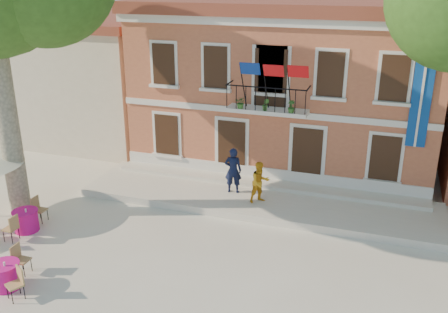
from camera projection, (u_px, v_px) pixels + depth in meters
ground at (165, 249)px, 16.53m from camera, size 90.00×90.00×0.00m
main_building at (290, 81)px, 23.47m from camera, size 13.50×9.59×7.50m
neighbor_west at (92, 74)px, 28.01m from camera, size 9.40×9.40×6.40m
terrace at (258, 199)px, 19.78m from camera, size 14.00×3.40×0.30m
pedestrian_navy at (233, 170)px, 19.79m from camera, size 0.74×0.55×1.86m
pedestrian_orange at (260, 182)px, 18.97m from camera, size 1.00×0.99×1.62m
cafe_table_0 at (26, 220)px, 17.59m from camera, size 0.90×1.93×0.95m
cafe_table_1 at (5, 274)px, 14.42m from camera, size 1.87×1.64×0.95m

